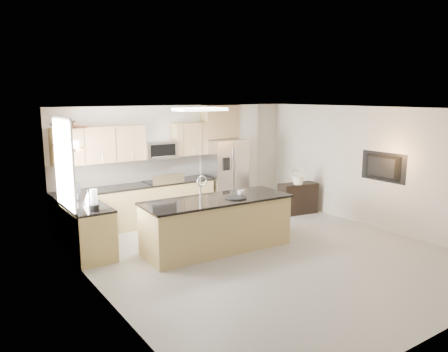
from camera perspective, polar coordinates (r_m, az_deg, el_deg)
floor at (r=8.07m, az=5.51°, el=-10.08°), size 6.50×6.50×0.00m
ceiling at (r=7.56m, az=5.85°, el=8.70°), size 6.00×6.50×0.02m
wall_back at (r=10.37m, az=-5.91°, el=1.97°), size 6.00×0.02×2.60m
wall_front at (r=5.69m, az=27.25°, el=-6.31°), size 6.00×0.02×2.60m
wall_left at (r=6.27m, az=-15.94°, el=-4.06°), size 0.02×6.50×2.60m
wall_right at (r=9.88m, az=19.16°, el=1.01°), size 0.02×6.50×2.60m
back_counter at (r=9.73m, az=-11.28°, el=-3.72°), size 3.55×0.66×1.44m
left_counter at (r=8.29m, az=-17.60°, el=-6.62°), size 0.66×1.50×0.92m
range at (r=9.98m, az=-7.95°, el=-3.27°), size 0.76×0.64×1.14m
upper_cabinets at (r=9.61m, az=-12.36°, el=4.26°), size 3.50×0.33×0.75m
microwave at (r=9.88m, az=-8.44°, el=3.41°), size 0.76×0.40×0.40m
refrigerator at (r=10.67m, az=0.11°, el=0.03°), size 0.92×0.78×1.78m
partition_column at (r=11.22m, az=2.67°, el=2.66°), size 0.60×0.30×2.60m
window at (r=7.95m, az=-20.15°, el=1.31°), size 0.04×1.15×1.65m
shelf_lower at (r=8.04m, az=-19.59°, el=3.60°), size 0.30×1.20×0.04m
shelf_upper at (r=8.01m, az=-19.75°, el=6.23°), size 0.30×1.20×0.04m
ceiling_fixture at (r=8.63m, az=-3.15°, el=8.69°), size 1.00×0.50×0.06m
island at (r=8.14m, az=-0.93°, el=-6.26°), size 2.84×1.14×1.39m
credenza at (r=10.73m, az=9.62°, el=-2.90°), size 0.98×0.54×0.74m
cup at (r=8.25m, az=2.22°, el=-2.22°), size 0.14×0.14×0.10m
platter at (r=8.04m, az=1.58°, el=-2.85°), size 0.40×0.40×0.02m
blender at (r=7.61m, az=-16.63°, el=-3.23°), size 0.16×0.16×0.38m
kettle at (r=8.07m, az=-17.29°, el=-2.79°), size 0.22×0.22×0.28m
coffee_maker at (r=8.52m, az=-18.78°, el=-1.98°), size 0.21×0.24×0.32m
bowl at (r=8.02m, az=-19.80°, el=6.65°), size 0.38×0.38×0.08m
flower_vase at (r=10.47m, az=9.74°, el=0.94°), size 0.68×0.59×0.75m
television at (r=9.69m, az=19.80°, el=1.09°), size 0.14×1.08×0.62m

